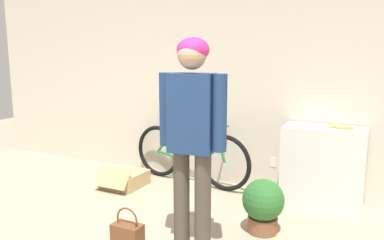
{
  "coord_description": "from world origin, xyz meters",
  "views": [
    {
      "loc": [
        1.62,
        -1.5,
        1.61
      ],
      "look_at": [
        0.3,
        1.13,
        1.1
      ],
      "focal_mm": 35.0,
      "sensor_mm": 36.0,
      "label": 1
    }
  ],
  "objects_px": {
    "person": "(192,124)",
    "banana": "(341,127)",
    "handbag": "(127,235)",
    "bicycle": "(190,155)",
    "potted_plant": "(263,204)",
    "cardboard_box": "(124,179)"
  },
  "relations": [
    {
      "from": "person",
      "to": "banana",
      "type": "distance_m",
      "value": 1.75
    },
    {
      "from": "person",
      "to": "handbag",
      "type": "relative_size",
      "value": 4.79
    },
    {
      "from": "person",
      "to": "handbag",
      "type": "xyz_separation_m",
      "value": [
        -0.48,
        -0.25,
        -0.95
      ]
    },
    {
      "from": "bicycle",
      "to": "banana",
      "type": "distance_m",
      "value": 1.85
    },
    {
      "from": "bicycle",
      "to": "potted_plant",
      "type": "bearing_deg",
      "value": -29.78
    },
    {
      "from": "banana",
      "to": "potted_plant",
      "type": "bearing_deg",
      "value": -122.33
    },
    {
      "from": "potted_plant",
      "to": "banana",
      "type": "bearing_deg",
      "value": 57.67
    },
    {
      "from": "potted_plant",
      "to": "cardboard_box",
      "type": "bearing_deg",
      "value": 166.9
    },
    {
      "from": "handbag",
      "to": "potted_plant",
      "type": "bearing_deg",
      "value": 40.98
    },
    {
      "from": "handbag",
      "to": "potted_plant",
      "type": "relative_size",
      "value": 0.73
    },
    {
      "from": "handbag",
      "to": "cardboard_box",
      "type": "relative_size",
      "value": 0.66
    },
    {
      "from": "banana",
      "to": "potted_plant",
      "type": "relative_size",
      "value": 0.55
    },
    {
      "from": "cardboard_box",
      "to": "potted_plant",
      "type": "bearing_deg",
      "value": -13.1
    },
    {
      "from": "banana",
      "to": "cardboard_box",
      "type": "relative_size",
      "value": 0.49
    },
    {
      "from": "bicycle",
      "to": "potted_plant",
      "type": "height_order",
      "value": "bicycle"
    },
    {
      "from": "person",
      "to": "potted_plant",
      "type": "bearing_deg",
      "value": 43.91
    },
    {
      "from": "banana",
      "to": "potted_plant",
      "type": "distance_m",
      "value": 1.2
    },
    {
      "from": "potted_plant",
      "to": "handbag",
      "type": "bearing_deg",
      "value": -139.02
    },
    {
      "from": "cardboard_box",
      "to": "potted_plant",
      "type": "distance_m",
      "value": 1.95
    },
    {
      "from": "banana",
      "to": "bicycle",
      "type": "bearing_deg",
      "value": 178.66
    },
    {
      "from": "cardboard_box",
      "to": "bicycle",
      "type": "bearing_deg",
      "value": 35.02
    },
    {
      "from": "person",
      "to": "potted_plant",
      "type": "height_order",
      "value": "person"
    }
  ]
}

